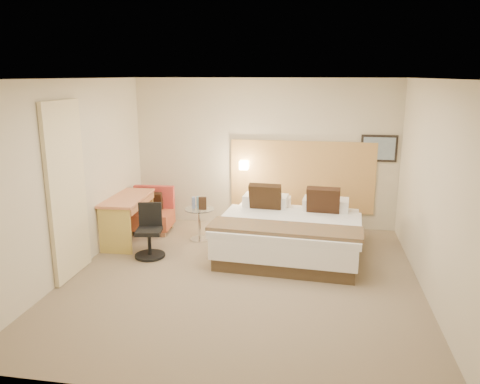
% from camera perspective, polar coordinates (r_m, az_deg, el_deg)
% --- Properties ---
extents(floor, '(4.80, 5.00, 0.02)m').
position_cam_1_polar(floor, '(6.59, 0.22, -10.62)').
color(floor, '#816F57').
rests_on(floor, ground).
extents(ceiling, '(4.80, 5.00, 0.02)m').
position_cam_1_polar(ceiling, '(5.99, 0.24, 13.75)').
color(ceiling, white).
rests_on(ceiling, floor).
extents(wall_back, '(4.80, 0.02, 2.70)m').
position_cam_1_polar(wall_back, '(8.59, 2.96, 4.72)').
color(wall_back, beige).
rests_on(wall_back, floor).
extents(wall_front, '(4.80, 0.02, 2.70)m').
position_cam_1_polar(wall_front, '(3.80, -5.99, -7.51)').
color(wall_front, beige).
rests_on(wall_front, floor).
extents(wall_left, '(0.02, 5.00, 2.70)m').
position_cam_1_polar(wall_left, '(6.95, -19.78, 1.67)').
color(wall_left, beige).
rests_on(wall_left, floor).
extents(wall_right, '(0.02, 5.00, 2.70)m').
position_cam_1_polar(wall_right, '(6.24, 22.63, 0.07)').
color(wall_right, beige).
rests_on(wall_right, floor).
extents(headboard_panel, '(2.60, 0.04, 1.30)m').
position_cam_1_polar(headboard_panel, '(8.57, 7.55, 1.87)').
color(headboard_panel, tan).
rests_on(headboard_panel, wall_back).
extents(art_frame, '(0.62, 0.03, 0.47)m').
position_cam_1_polar(art_frame, '(8.55, 16.58, 5.12)').
color(art_frame, black).
rests_on(art_frame, wall_back).
extents(art_canvas, '(0.54, 0.01, 0.39)m').
position_cam_1_polar(art_canvas, '(8.53, 16.60, 5.10)').
color(art_canvas, gray).
rests_on(art_canvas, wall_back).
extents(lamp_arm, '(0.02, 0.12, 0.02)m').
position_cam_1_polar(lamp_arm, '(8.58, 0.55, 3.37)').
color(lamp_arm, white).
rests_on(lamp_arm, wall_back).
extents(lamp_shade, '(0.15, 0.15, 0.15)m').
position_cam_1_polar(lamp_shade, '(8.53, 0.49, 3.30)').
color(lamp_shade, '#FCEAC4').
rests_on(lamp_shade, wall_back).
extents(curtain, '(0.06, 0.90, 2.42)m').
position_cam_1_polar(curtain, '(6.74, -20.34, 0.12)').
color(curtain, beige).
rests_on(curtain, wall_left).
extents(bottle_a, '(0.07, 0.07, 0.20)m').
position_cam_1_polar(bottle_a, '(7.93, -5.69, -1.31)').
color(bottle_a, '#8AA0D5').
rests_on(bottle_a, side_table).
extents(bottle_b, '(0.07, 0.07, 0.20)m').
position_cam_1_polar(bottle_b, '(7.96, -5.13, -1.25)').
color(bottle_b, '#89BCD4').
rests_on(bottle_b, side_table).
extents(menu_folder, '(0.13, 0.07, 0.22)m').
position_cam_1_polar(menu_folder, '(7.85, -4.58, -1.38)').
color(menu_folder, '#372316').
rests_on(menu_folder, side_table).
extents(bed, '(2.27, 2.22, 1.04)m').
position_cam_1_polar(bed, '(7.43, 6.20, -4.88)').
color(bed, '#453522').
rests_on(bed, floor).
extents(lounge_chair, '(0.78, 0.69, 0.78)m').
position_cam_1_polar(lounge_chair, '(8.59, -10.72, -2.62)').
color(lounge_chair, tan).
rests_on(lounge_chair, floor).
extents(side_table, '(0.56, 0.56, 0.55)m').
position_cam_1_polar(side_table, '(8.00, -4.96, -3.72)').
color(side_table, silver).
rests_on(side_table, floor).
extents(desk, '(0.63, 1.27, 0.78)m').
position_cam_1_polar(desk, '(8.03, -13.41, -1.72)').
color(desk, '#CF7A51').
rests_on(desk, floor).
extents(desk_chair, '(0.54, 0.54, 0.82)m').
position_cam_1_polar(desk_chair, '(7.38, -10.96, -5.20)').
color(desk_chair, black).
rests_on(desk_chair, floor).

